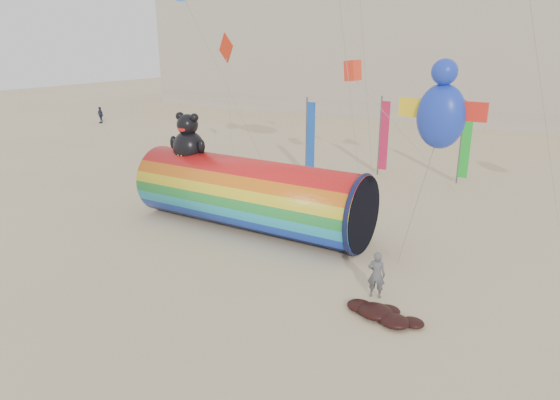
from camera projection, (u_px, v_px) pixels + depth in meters
The scene contains 6 objects.
ground at pixel (250, 264), 20.05m from camera, with size 160.00×160.00×0.00m, color #CCB58C.
hotel_building at pixel (383, 26), 60.22m from camera, with size 60.40×15.40×20.60m.
windsock_assembly at pixel (249, 192), 23.51m from camera, with size 11.56×3.52×5.33m.
kite_handler at pixel (376, 275), 17.28m from camera, with size 0.62×0.41×1.70m, color #53545A.
fabric_bundle at pixel (382, 314), 16.12m from camera, with size 2.62×1.35×0.41m.
festival_banners at pixel (385, 139), 31.74m from camera, with size 9.50×3.71×5.20m.
Camera 1 is at (10.56, -15.00, 8.59)m, focal length 32.00 mm.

